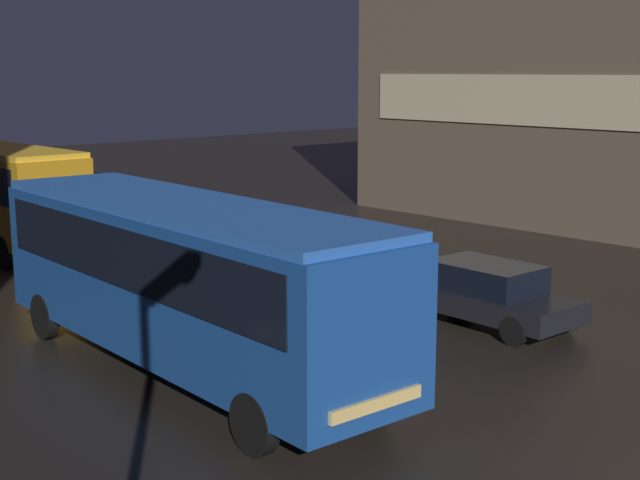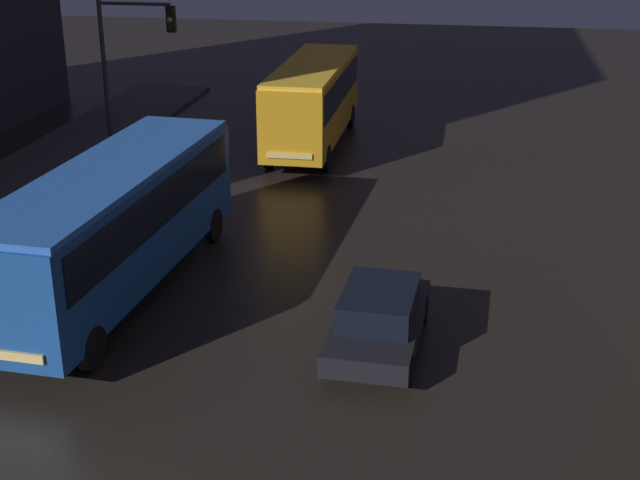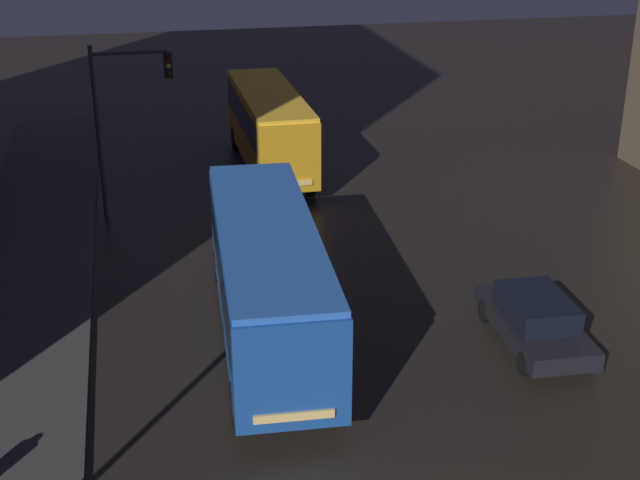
% 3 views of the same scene
% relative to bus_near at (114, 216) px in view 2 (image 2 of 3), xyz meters
% --- Properties ---
extents(bus_near, '(3.20, 10.81, 3.37)m').
position_rel_bus_near_xyz_m(bus_near, '(0.00, 0.00, 0.00)').
color(bus_near, '#194793').
rests_on(bus_near, ground).
extents(bus_far, '(2.47, 9.55, 3.39)m').
position_rel_bus_near_xyz_m(bus_far, '(2.44, 14.68, 0.01)').
color(bus_far, orange).
rests_on(bus_far, ground).
extents(car_taxi, '(2.08, 4.46, 1.43)m').
position_rel_bus_near_xyz_m(car_taxi, '(7.02, -1.89, -1.34)').
color(car_taxi, black).
rests_on(car_taxi, ground).
extents(traffic_light_main, '(2.87, 0.35, 6.35)m').
position_rel_bus_near_xyz_m(traffic_light_main, '(-3.52, 10.43, 2.18)').
color(traffic_light_main, '#2D2D2D').
rests_on(traffic_light_main, ground).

